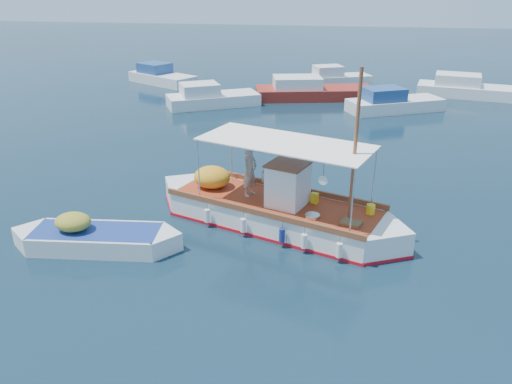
# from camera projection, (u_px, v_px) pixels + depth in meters

# --- Properties ---
(ground) EXTENTS (160.00, 160.00, 0.00)m
(ground) POSITION_uv_depth(u_px,v_px,m) (279.00, 230.00, 17.62)
(ground) COLOR black
(ground) RESTS_ON ground
(fishing_caique) EXTENTS (9.31, 4.94, 6.02)m
(fishing_caique) POSITION_uv_depth(u_px,v_px,m) (273.00, 210.00, 17.86)
(fishing_caique) COLOR white
(fishing_caique) RESTS_ON ground
(dinghy) EXTENTS (5.69, 2.04, 1.40)m
(dinghy) POSITION_uv_depth(u_px,v_px,m) (95.00, 240.00, 16.36)
(dinghy) COLOR white
(dinghy) RESTS_ON ground
(bg_boat_nw) EXTENTS (6.58, 5.08, 1.80)m
(bg_boat_nw) POSITION_uv_depth(u_px,v_px,m) (210.00, 99.00, 34.27)
(bg_boat_nw) COLOR silver
(bg_boat_nw) RESTS_ON ground
(bg_boat_n) EXTENTS (8.90, 4.66, 1.80)m
(bg_boat_n) POSITION_uv_depth(u_px,v_px,m) (311.00, 92.00, 36.39)
(bg_boat_n) COLOR maroon
(bg_boat_n) RESTS_ON ground
(bg_boat_ne) EXTENTS (6.61, 4.77, 1.80)m
(bg_boat_ne) POSITION_uv_depth(u_px,v_px,m) (392.00, 104.00, 32.93)
(bg_boat_ne) COLOR silver
(bg_boat_ne) RESTS_ON ground
(bg_boat_e) EXTENTS (8.24, 4.09, 1.80)m
(bg_boat_e) POSITION_uv_depth(u_px,v_px,m) (470.00, 90.00, 37.00)
(bg_boat_e) COLOR silver
(bg_boat_e) RESTS_ON ground
(bg_boat_far_w) EXTENTS (6.45, 5.03, 1.80)m
(bg_boat_far_w) POSITION_uv_depth(u_px,v_px,m) (161.00, 77.00, 41.63)
(bg_boat_far_w) COLOR silver
(bg_boat_far_w) RESTS_ON ground
(bg_boat_far_n) EXTENTS (5.78, 4.00, 1.80)m
(bg_boat_far_n) POSITION_uv_depth(u_px,v_px,m) (335.00, 79.00, 40.86)
(bg_boat_far_n) COLOR silver
(bg_boat_far_n) RESTS_ON ground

